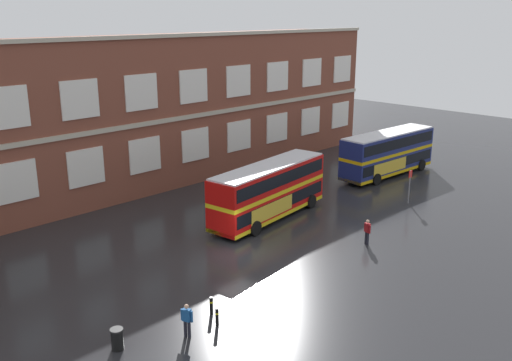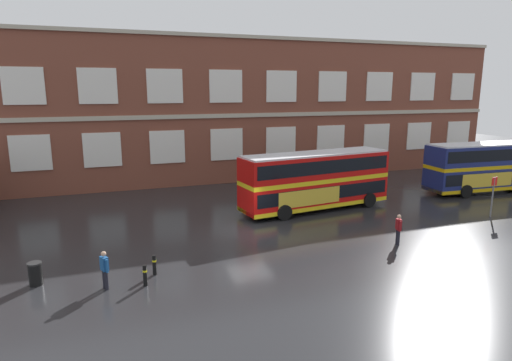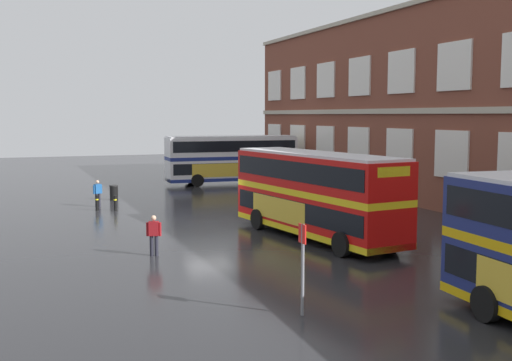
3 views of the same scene
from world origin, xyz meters
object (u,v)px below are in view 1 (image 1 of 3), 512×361
(safety_bollard_west, at_px, (211,305))
(second_passenger, at_px, (187,319))
(bus_stand_flag, at_px, (410,184))
(station_litter_bin, at_px, (117,339))
(double_decker_far, at_px, (388,153))
(safety_bollard_east, at_px, (217,317))
(double_decker_middle, at_px, (269,190))
(waiting_passenger, at_px, (367,231))

(safety_bollard_west, bearing_deg, second_passenger, -160.55)
(second_passenger, xyz_separation_m, bus_stand_flag, (24.56, 2.66, 0.70))
(bus_stand_flag, bearing_deg, station_litter_bin, -177.47)
(double_decker_far, height_order, bus_stand_flag, double_decker_far)
(safety_bollard_west, xyz_separation_m, safety_bollard_east, (-0.52, -1.03, 0.00))
(double_decker_middle, relative_size, second_passenger, 6.61)
(safety_bollard_west, bearing_deg, double_decker_middle, 31.72)
(double_decker_middle, bearing_deg, safety_bollard_west, -148.28)
(safety_bollard_east, bearing_deg, waiting_passenger, 2.42)
(safety_bollard_west, bearing_deg, waiting_passenger, -1.97)
(double_decker_far, relative_size, safety_bollard_west, 11.71)
(waiting_passenger, height_order, safety_bollard_west, waiting_passenger)
(waiting_passenger, bearing_deg, second_passenger, -178.84)
(double_decker_middle, relative_size, waiting_passenger, 6.61)
(waiting_passenger, bearing_deg, station_litter_bin, 176.40)
(waiting_passenger, distance_m, safety_bollard_west, 13.11)
(station_litter_bin, bearing_deg, double_decker_far, 11.70)
(safety_bollard_west, relative_size, safety_bollard_east, 1.00)
(station_litter_bin, distance_m, safety_bollard_east, 4.81)
(second_passenger, height_order, safety_bollard_west, second_passenger)
(double_decker_far, height_order, safety_bollard_west, double_decker_far)
(second_passenger, distance_m, safety_bollard_east, 1.71)
(station_litter_bin, height_order, safety_bollard_east, station_litter_bin)
(double_decker_middle, relative_size, station_litter_bin, 10.91)
(double_decker_far, distance_m, bus_stand_flag, 8.13)
(second_passenger, distance_m, safety_bollard_west, 2.32)
(double_decker_far, relative_size, bus_stand_flag, 4.12)
(double_decker_middle, height_order, second_passenger, double_decker_middle)
(second_passenger, bearing_deg, double_decker_far, 15.34)
(bus_stand_flag, distance_m, safety_bollard_west, 22.52)
(waiting_passenger, distance_m, second_passenger, 15.26)
(waiting_passenger, relative_size, safety_bollard_west, 1.79)
(double_decker_middle, bearing_deg, double_decker_far, 0.27)
(waiting_passenger, relative_size, bus_stand_flag, 0.63)
(double_decker_far, bearing_deg, second_passenger, -164.66)
(safety_bollard_west, bearing_deg, double_decker_far, 15.02)
(second_passenger, relative_size, station_litter_bin, 1.65)
(double_decker_middle, xyz_separation_m, station_litter_bin, (-17.14, -6.81, -1.63))
(waiting_passenger, relative_size, second_passenger, 1.00)
(double_decker_middle, distance_m, safety_bollard_west, 14.35)
(double_decker_middle, xyz_separation_m, safety_bollard_west, (-12.13, -7.50, -1.66))
(double_decker_middle, xyz_separation_m, second_passenger, (-14.28, -8.26, -1.22))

